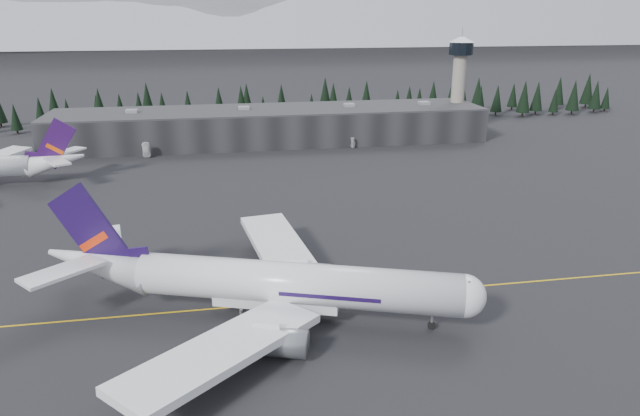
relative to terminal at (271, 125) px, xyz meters
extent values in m
plane|color=black|center=(0.00, -125.00, -6.30)|extent=(1400.00, 1400.00, 0.00)
cube|color=gold|center=(0.00, -127.00, -6.29)|extent=(400.00, 0.40, 0.02)
cube|color=black|center=(0.00, 0.00, -0.30)|extent=(160.00, 30.00, 12.00)
cube|color=#333335|center=(0.00, 0.00, 6.00)|extent=(160.00, 30.00, 0.60)
cylinder|color=gray|center=(75.00, 3.00, 9.70)|extent=(5.20, 5.20, 32.00)
cylinder|color=black|center=(75.00, 3.00, 26.95)|extent=(9.20, 9.20, 4.50)
cone|color=silver|center=(75.00, 3.00, 30.40)|extent=(10.00, 10.00, 2.00)
cube|color=black|center=(0.00, 37.00, 1.20)|extent=(360.00, 20.00, 15.00)
cylinder|color=white|center=(-8.55, -132.43, -0.14)|extent=(50.85, 23.33, 6.72)
sphere|color=white|center=(15.77, -140.93, -0.14)|extent=(6.72, 6.72, 6.72)
cone|color=white|center=(-40.27, -121.36, 0.87)|extent=(19.98, 12.55, 9.73)
cube|color=white|center=(-9.17, -113.83, -1.93)|extent=(13.63, 32.38, 2.87)
cylinder|color=gray|center=(-4.85, -121.86, -3.84)|extent=(8.28, 6.42, 4.26)
cube|color=white|center=(-20.61, -146.61, -1.93)|extent=(29.12, 27.88, 2.87)
cylinder|color=gray|center=(-12.24, -143.01, -3.84)|extent=(8.28, 6.42, 4.26)
cube|color=#1D0D3F|center=(-40.79, -121.17, 6.58)|extent=(13.58, 5.20, 16.68)
cube|color=red|center=(-40.58, -121.25, 4.90)|extent=(5.36, 2.39, 4.11)
cube|color=white|center=(-40.17, -114.28, 2.44)|extent=(7.25, 13.04, 0.56)
cube|color=white|center=(-44.60, -126.96, 2.44)|extent=(12.62, 11.86, 0.56)
cylinder|color=black|center=(11.54, -139.45, -4.62)|extent=(0.56, 0.56, 3.36)
cylinder|color=black|center=(-14.29, -125.09, -4.62)|extent=(0.56, 0.56, 3.36)
cylinder|color=black|center=(-17.61, -134.61, -4.62)|extent=(0.56, 0.56, 3.36)
cone|color=white|center=(-66.06, -43.68, 0.07)|extent=(16.76, 6.09, 8.65)
cube|color=#2D0F47|center=(-65.56, -43.68, 5.15)|extent=(12.61, 0.59, 14.82)
cube|color=#D74B0C|center=(-65.76, -43.68, 3.65)|extent=(4.86, 0.59, 3.65)
cube|color=white|center=(-64.11, -49.66, 1.46)|extent=(9.30, 11.73, 0.50)
cube|color=white|center=(-64.03, -37.72, 1.46)|extent=(9.40, 11.71, 0.50)
imported|color=silver|center=(-44.03, -17.38, -5.54)|extent=(3.35, 5.83, 1.53)
imported|color=#BDBDBF|center=(28.14, -15.69, -5.62)|extent=(4.33, 3.11, 1.37)
camera|label=1|loc=(-19.25, -213.13, 40.61)|focal=32.00mm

